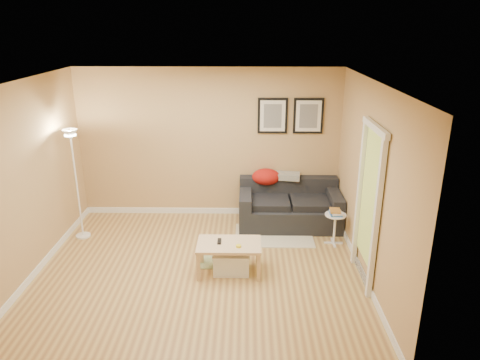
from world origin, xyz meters
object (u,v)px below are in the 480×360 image
Objects in this scene: storage_bin at (231,262)px; book_stack at (336,212)px; sofa at (290,204)px; side_table at (335,229)px; floor_lamp at (77,188)px; coffee_table at (229,257)px.

book_stack is at bearing 28.62° from storage_bin.
book_stack is (0.64, -0.68, 0.16)m from sofa.
sofa reaches higher than side_table.
storage_bin is 2.74m from floor_lamp.
storage_bin is at bearing -172.95° from book_stack.
floor_lamp is (-2.41, 1.04, 0.62)m from coffee_table.
book_stack reaches higher than side_table.
sofa is 1.95× the size of coffee_table.
coffee_table is 0.07m from storage_bin.
side_table is at bearing -47.01° from sofa.
storage_bin is at bearing -121.21° from sofa.
sofa reaches higher than storage_bin.
side_table is (1.57, 0.86, 0.09)m from storage_bin.
floor_lamp reaches higher than side_table.
sofa is at bearing 74.72° from coffee_table.
storage_bin is (-0.93, -1.54, -0.22)m from sofa.
storage_bin is 2.16× the size of book_stack.
coffee_table is at bearing -173.49° from book_stack.
side_table is 0.29m from book_stack.
floor_lamp reaches higher than book_stack.
coffee_table is at bearing -152.00° from side_table.
book_stack is (-0.00, 0.00, 0.29)m from side_table.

